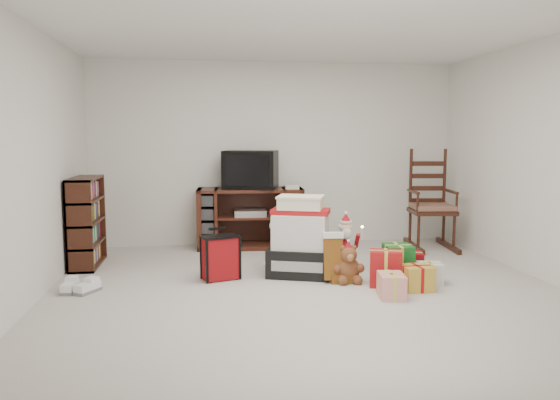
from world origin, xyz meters
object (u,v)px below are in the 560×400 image
object	(u,v)px
bookshelf	(87,223)
red_suitcase	(220,257)
tv_stand	(250,218)
mrs_claus_figurine	(276,246)
rocking_chair	(430,213)
teddy_bear	(348,266)
gift_pile	(300,242)
santa_figurine	(345,248)
gift_cluster	(405,271)
crt_television	(251,170)
sneaker_pair	(79,287)

from	to	relation	value
bookshelf	red_suitcase	xyz separation A→B (m)	(1.51, -0.86, -0.26)
tv_stand	mrs_claus_figurine	distance (m)	1.15
rocking_chair	teddy_bear	distance (m)	2.23
gift_pile	mrs_claus_figurine	distance (m)	0.48
santa_figurine	bookshelf	bearing A→B (deg)	167.71
gift_pile	gift_cluster	xyz separation A→B (m)	(0.99, -0.50, -0.23)
red_suitcase	crt_television	bearing A→B (deg)	55.66
tv_stand	teddy_bear	xyz separation A→B (m)	(0.84, -1.88, -0.23)
red_suitcase	tv_stand	bearing A→B (deg)	55.91
tv_stand	gift_cluster	size ratio (longest dim) A/B	1.26
red_suitcase	teddy_bear	world-z (taller)	red_suitcase
tv_stand	teddy_bear	world-z (taller)	tv_stand
bookshelf	mrs_claus_figurine	bearing A→B (deg)	-9.92
mrs_claus_figurine	gift_cluster	xyz separation A→B (m)	(1.20, -0.92, -0.10)
santa_figurine	gift_cluster	distance (m)	0.81
gift_cluster	crt_television	world-z (taller)	crt_television
sneaker_pair	tv_stand	bearing A→B (deg)	61.47
bookshelf	gift_cluster	distance (m)	3.62
crt_television	teddy_bear	bearing A→B (deg)	-50.41
gift_pile	crt_television	bearing A→B (deg)	123.24
gift_pile	gift_cluster	world-z (taller)	gift_pile
rocking_chair	gift_pile	xyz separation A→B (m)	(-1.99, -1.24, -0.10)
mrs_claus_figurine	gift_cluster	bearing A→B (deg)	-37.61
red_suitcase	teddy_bear	size ratio (longest dim) A/B	1.44
teddy_bear	rocking_chair	bearing A→B (deg)	45.36
gift_pile	teddy_bear	size ratio (longest dim) A/B	2.21
red_suitcase	santa_figurine	world-z (taller)	santa_figurine
rocking_chair	sneaker_pair	xyz separation A→B (m)	(-4.21, -1.58, -0.42)
sneaker_pair	crt_television	size ratio (longest dim) A/B	0.47
tv_stand	gift_pile	xyz separation A→B (m)	(0.41, -1.54, -0.03)
tv_stand	sneaker_pair	xyz separation A→B (m)	(-1.82, -1.88, -0.35)
mrs_claus_figurine	bookshelf	bearing A→B (deg)	170.08
tv_stand	rocking_chair	world-z (taller)	rocking_chair
rocking_chair	santa_figurine	distance (m)	1.81
bookshelf	mrs_claus_figurine	world-z (taller)	bookshelf
teddy_bear	bookshelf	bearing A→B (deg)	157.97
rocking_chair	mrs_claus_figurine	bearing A→B (deg)	-153.02
santa_figurine	mrs_claus_figurine	distance (m)	0.79
santa_figurine	sneaker_pair	bearing A→B (deg)	-169.67
rocking_chair	crt_television	bearing A→B (deg)	179.07
tv_stand	gift_cluster	xyz separation A→B (m)	(1.40, -2.05, -0.26)
mrs_claus_figurine	crt_television	distance (m)	1.40
rocking_chair	crt_television	distance (m)	2.48
bookshelf	gift_pile	size ratio (longest dim) A/B	1.22
sneaker_pair	red_suitcase	bearing A→B (deg)	26.92
red_suitcase	mrs_claus_figurine	xyz separation A→B (m)	(0.65, 0.48, 0.00)
tv_stand	rocking_chair	size ratio (longest dim) A/B	1.04
red_suitcase	santa_figurine	size ratio (longest dim) A/B	0.85
rocking_chair	gift_pile	bearing A→B (deg)	-141.59
bookshelf	sneaker_pair	world-z (taller)	bookshelf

